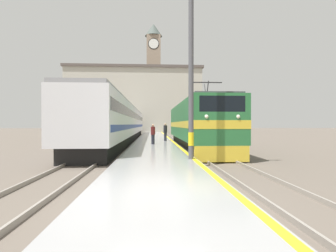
{
  "coord_description": "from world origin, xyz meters",
  "views": [
    {
      "loc": [
        -0.21,
        -6.26,
        1.97
      ],
      "look_at": [
        1.74,
        26.19,
        1.76
      ],
      "focal_mm": 28.0,
      "sensor_mm": 36.0,
      "label": 1
    }
  ],
  "objects_px": {
    "passenger_train": "(124,123)",
    "clock_tower": "(154,75)",
    "catenary_mast": "(192,60)",
    "second_waiting_passenger": "(165,132)",
    "locomotive_train": "(196,125)",
    "person_on_platform": "(153,134)"
  },
  "relations": [
    {
      "from": "second_waiting_passenger",
      "to": "clock_tower",
      "type": "relative_size",
      "value": 0.06
    },
    {
      "from": "catenary_mast",
      "to": "clock_tower",
      "type": "distance_m",
      "value": 55.78
    },
    {
      "from": "clock_tower",
      "to": "catenary_mast",
      "type": "bearing_deg",
      "value": -88.48
    },
    {
      "from": "second_waiting_passenger",
      "to": "catenary_mast",
      "type": "bearing_deg",
      "value": -87.47
    },
    {
      "from": "catenary_mast",
      "to": "person_on_platform",
      "type": "distance_m",
      "value": 9.71
    },
    {
      "from": "second_waiting_passenger",
      "to": "person_on_platform",
      "type": "bearing_deg",
      "value": -105.92
    },
    {
      "from": "passenger_train",
      "to": "catenary_mast",
      "type": "xyz_separation_m",
      "value": [
        5.15,
        -19.63,
        2.72
      ]
    },
    {
      "from": "catenary_mast",
      "to": "clock_tower",
      "type": "xyz_separation_m",
      "value": [
        -1.46,
        54.93,
        9.6
      ]
    },
    {
      "from": "passenger_train",
      "to": "second_waiting_passenger",
      "type": "relative_size",
      "value": 23.48
    },
    {
      "from": "clock_tower",
      "to": "locomotive_train",
      "type": "bearing_deg",
      "value": -86.11
    },
    {
      "from": "passenger_train",
      "to": "catenary_mast",
      "type": "distance_m",
      "value": 20.48
    },
    {
      "from": "passenger_train",
      "to": "person_on_platform",
      "type": "relative_size",
      "value": 24.8
    },
    {
      "from": "locomotive_train",
      "to": "second_waiting_passenger",
      "type": "bearing_deg",
      "value": 118.35
    },
    {
      "from": "catenary_mast",
      "to": "locomotive_train",
      "type": "bearing_deg",
      "value": 79.22
    },
    {
      "from": "person_on_platform",
      "to": "passenger_train",
      "type": "bearing_deg",
      "value": 107.5
    },
    {
      "from": "catenary_mast",
      "to": "second_waiting_passenger",
      "type": "distance_m",
      "value": 13.45
    },
    {
      "from": "catenary_mast",
      "to": "person_on_platform",
      "type": "bearing_deg",
      "value": 101.2
    },
    {
      "from": "person_on_platform",
      "to": "second_waiting_passenger",
      "type": "relative_size",
      "value": 0.95
    },
    {
      "from": "passenger_train",
      "to": "clock_tower",
      "type": "bearing_deg",
      "value": 84.03
    },
    {
      "from": "second_waiting_passenger",
      "to": "locomotive_train",
      "type": "bearing_deg",
      "value": -61.65
    },
    {
      "from": "catenary_mast",
      "to": "second_waiting_passenger",
      "type": "height_order",
      "value": "catenary_mast"
    },
    {
      "from": "locomotive_train",
      "to": "catenary_mast",
      "type": "xyz_separation_m",
      "value": [
        -1.67,
        -8.79,
        2.97
      ]
    }
  ]
}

